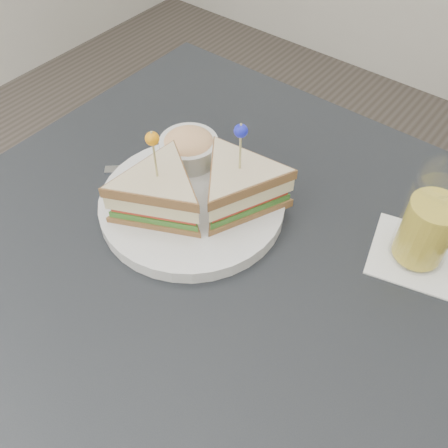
% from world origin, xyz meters
% --- Properties ---
extents(ground_plane, '(3.50, 3.50, 0.00)m').
position_xyz_m(ground_plane, '(0.00, 0.00, 0.00)').
color(ground_plane, '#3F3833').
extents(table, '(0.80, 0.80, 0.75)m').
position_xyz_m(table, '(0.00, 0.00, 0.67)').
color(table, black).
rests_on(table, ground).
extents(plate_meal, '(0.31, 0.29, 0.16)m').
position_xyz_m(plate_meal, '(-0.07, 0.04, 0.79)').
color(plate_meal, silver).
rests_on(plate_meal, table).
extents(cutlery_fork, '(0.14, 0.14, 0.01)m').
position_xyz_m(cutlery_fork, '(-0.16, 0.09, 0.75)').
color(cutlery_fork, white).
rests_on(cutlery_fork, table).
extents(cutlery_knife, '(0.18, 0.16, 0.01)m').
position_xyz_m(cutlery_knife, '(-0.16, 0.08, 0.75)').
color(cutlery_knife, silver).
rests_on(cutlery_knife, table).
extents(drink_set, '(0.14, 0.14, 0.15)m').
position_xyz_m(drink_set, '(0.22, 0.16, 0.82)').
color(drink_set, white).
rests_on(drink_set, table).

